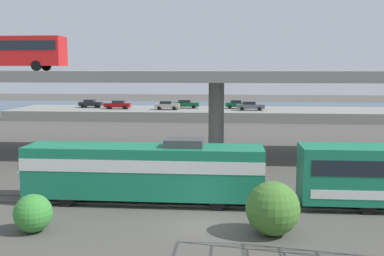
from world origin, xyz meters
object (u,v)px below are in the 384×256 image
(train_locomotive, at_px, (132,169))
(parked_car_6, at_px, (118,105))
(parked_car_2, at_px, (186,104))
(parked_car_1, at_px, (91,103))
(transit_bus_on_overpass, at_px, (5,50))
(parked_car_3, at_px, (167,105))
(parked_car_0, at_px, (237,104))
(parked_car_4, at_px, (250,106))

(train_locomotive, relative_size, parked_car_6, 3.56)
(train_locomotive, relative_size, parked_car_2, 3.48)
(parked_car_1, height_order, parked_car_6, same)
(transit_bus_on_overpass, relative_size, parked_car_3, 2.88)
(parked_car_3, bearing_deg, parked_car_1, 168.56)
(train_locomotive, xyz_separation_m, parked_car_0, (7.22, 52.60, 0.21))
(parked_car_0, distance_m, parked_car_2, 9.06)
(transit_bus_on_overpass, bearing_deg, train_locomotive, 135.01)
(train_locomotive, height_order, parked_car_4, train_locomotive)
(parked_car_1, distance_m, parked_car_4, 28.62)
(parked_car_0, distance_m, parked_car_4, 4.16)
(parked_car_0, xyz_separation_m, parked_car_2, (-9.06, -0.11, 0.00))
(train_locomotive, height_order, parked_car_6, train_locomotive)
(train_locomotive, distance_m, parked_car_4, 49.99)
(parked_car_3, bearing_deg, parked_car_2, 49.24)
(parked_car_6, bearing_deg, train_locomotive, 105.17)
(transit_bus_on_overpass, relative_size, parked_car_1, 2.98)
(transit_bus_on_overpass, distance_m, parked_car_2, 39.68)
(parked_car_0, height_order, parked_car_1, same)
(parked_car_3, distance_m, parked_car_4, 14.17)
(train_locomotive, xyz_separation_m, parked_car_3, (-4.73, 49.13, 0.21))
(parked_car_1, bearing_deg, parked_car_0, 1.25)
(transit_bus_on_overpass, height_order, parked_car_2, transit_bus_on_overpass)
(train_locomotive, height_order, parked_car_2, train_locomotive)
(parked_car_3, height_order, parked_car_6, same)
(parked_car_4, bearing_deg, parked_car_0, 122.30)
(parked_car_6, bearing_deg, transit_bus_on_overpass, 84.89)
(parked_car_1, height_order, parked_car_2, same)
(parked_car_2, relative_size, parked_car_3, 1.11)
(parked_car_0, height_order, parked_car_4, same)
(parked_car_4, bearing_deg, transit_bus_on_overpass, -128.50)
(parked_car_1, bearing_deg, transit_bus_on_overpass, -85.92)
(parked_car_1, bearing_deg, parked_car_3, -11.44)
(transit_bus_on_overpass, bearing_deg, parked_car_0, -123.29)
(parked_car_0, bearing_deg, parked_car_4, -57.70)
(train_locomotive, xyz_separation_m, parked_car_6, (-13.51, 49.84, 0.21))
(parked_car_2, height_order, parked_car_6, same)
(parked_car_3, relative_size, parked_car_4, 0.89)
(train_locomotive, height_order, parked_car_3, train_locomotive)
(transit_bus_on_overpass, bearing_deg, parked_car_4, -128.50)
(parked_car_1, bearing_deg, parked_car_6, -21.61)
(transit_bus_on_overpass, relative_size, parked_car_2, 2.59)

